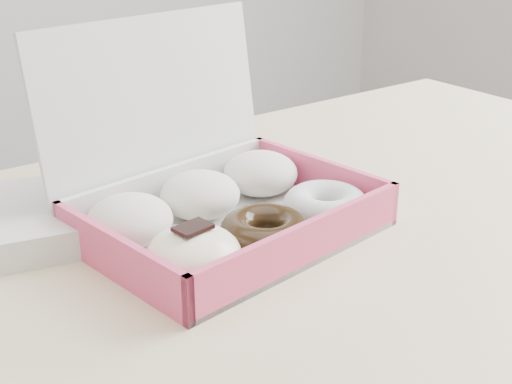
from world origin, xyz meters
TOP-DOWN VIEW (x-y plane):
  - table at (0.00, 0.00)m, footprint 1.20×0.80m
  - donut_box at (-0.17, 0.05)m, footprint 0.36×0.32m

SIDE VIEW (x-z plane):
  - table at x=0.00m, z-range 0.30..1.05m
  - donut_box at x=-0.17m, z-range 0.67..0.90m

